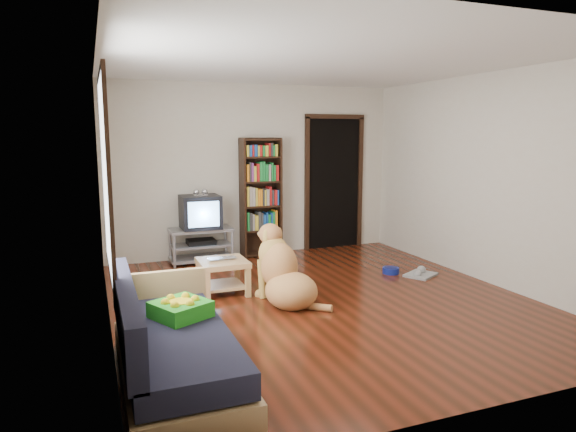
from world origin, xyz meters
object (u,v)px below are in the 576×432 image
object	(u,v)px
laptop	(223,260)
tv_stand	(201,244)
dog_bowl	(391,270)
sofa	(170,351)
grey_rag	(421,275)
dog	(283,274)
green_cushion	(181,309)
crt_tv	(200,211)
bookshelf	(261,191)
coffee_table	(223,270)

from	to	relation	value
laptop	tv_stand	distance (m)	1.63
dog_bowl	sofa	distance (m)	3.84
grey_rag	dog	world-z (taller)	dog
grey_rag	laptop	bearing A→B (deg)	176.17
green_cushion	crt_tv	size ratio (longest dim) A/B	0.66
bookshelf	coffee_table	xyz separation A→B (m)	(-1.02, -1.69, -0.72)
laptop	grey_rag	xyz separation A→B (m)	(2.62, -0.18, -0.40)
grey_rag	crt_tv	distance (m)	3.21
laptop	grey_rag	world-z (taller)	laptop
tv_stand	dog_bowl	bearing A→B (deg)	-34.65
dog	dog_bowl	bearing A→B (deg)	19.03
tv_stand	sofa	bearing A→B (deg)	-105.02
tv_stand	coffee_table	distance (m)	1.60
green_cushion	tv_stand	world-z (taller)	green_cushion
grey_rag	bookshelf	size ratio (longest dim) A/B	0.22
sofa	bookshelf	bearing A→B (deg)	62.68
green_cushion	laptop	bearing A→B (deg)	39.06
dog_bowl	dog	distance (m)	1.90
crt_tv	coffee_table	size ratio (longest dim) A/B	1.05
grey_rag	coffee_table	bearing A→B (deg)	175.51
coffee_table	grey_rag	bearing A→B (deg)	-4.49
laptop	crt_tv	xyz separation A→B (m)	(0.07, 1.65, 0.33)
sofa	green_cushion	bearing A→B (deg)	64.05
sofa	dog	xyz separation A→B (m)	(1.44, 1.47, 0.06)
crt_tv	sofa	xyz separation A→B (m)	(-0.97, -3.65, -0.48)
dog_bowl	tv_stand	size ratio (longest dim) A/B	0.24
dog	bookshelf	bearing A→B (deg)	77.90
crt_tv	sofa	bearing A→B (deg)	-104.93
green_cushion	grey_rag	bearing A→B (deg)	-2.10
laptop	dog	bearing A→B (deg)	-45.41
laptop	dog_bowl	xyz separation A→B (m)	(2.32, 0.07, -0.37)
tv_stand	crt_tv	world-z (taller)	crt_tv
tv_stand	crt_tv	xyz separation A→B (m)	(0.00, 0.02, 0.47)
green_cushion	crt_tv	distance (m)	3.51
dog_bowl	crt_tv	world-z (taller)	crt_tv
tv_stand	sofa	distance (m)	3.76
bookshelf	dog	world-z (taller)	bookshelf
green_cushion	sofa	distance (m)	0.36
sofa	laptop	bearing A→B (deg)	65.82
tv_stand	dog	xyz separation A→B (m)	(0.47, -2.16, 0.06)
crt_tv	bookshelf	size ratio (longest dim) A/B	0.32
dog_bowl	sofa	bearing A→B (deg)	-147.10
tv_stand	bookshelf	world-z (taller)	bookshelf
green_cushion	bookshelf	world-z (taller)	bookshelf
dog_bowl	green_cushion	bearing A→B (deg)	-149.44
dog_bowl	crt_tv	distance (m)	2.83
tv_stand	green_cushion	bearing A→B (deg)	-104.13
crt_tv	coffee_table	world-z (taller)	crt_tv
crt_tv	coffee_table	bearing A→B (deg)	-92.60
laptop	sofa	bearing A→B (deg)	-114.67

